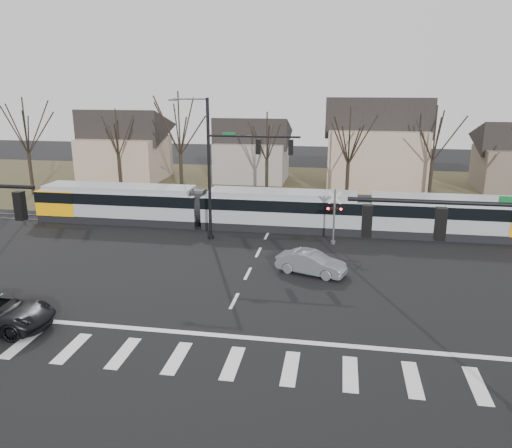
# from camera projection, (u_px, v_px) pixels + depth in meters

# --- Properties ---
(ground) EXTENTS (140.00, 140.00, 0.00)m
(ground) POSITION_uv_depth(u_px,v_px,m) (226.00, 318.00, 24.63)
(ground) COLOR black
(grass_verge) EXTENTS (140.00, 28.00, 0.01)m
(grass_verge) POSITION_uv_depth(u_px,v_px,m) (290.00, 188.00, 54.99)
(grass_verge) COLOR #38331E
(grass_verge) RESTS_ON ground
(crosswalk) EXTENTS (27.00, 2.60, 0.01)m
(crosswalk) POSITION_uv_depth(u_px,v_px,m) (205.00, 360.00, 20.84)
(crosswalk) COLOR silver
(crosswalk) RESTS_ON ground
(stop_line) EXTENTS (28.00, 0.35, 0.01)m
(stop_line) POSITION_uv_depth(u_px,v_px,m) (217.00, 335.00, 22.92)
(stop_line) COLOR silver
(stop_line) RESTS_ON ground
(lane_dashes) EXTENTS (0.18, 30.00, 0.01)m
(lane_dashes) POSITION_uv_depth(u_px,v_px,m) (270.00, 228.00, 39.81)
(lane_dashes) COLOR silver
(lane_dashes) RESTS_ON ground
(rail_pair) EXTENTS (90.00, 1.52, 0.06)m
(rail_pair) POSITION_uv_depth(u_px,v_px,m) (270.00, 228.00, 39.61)
(rail_pair) COLOR #59595E
(rail_pair) RESTS_ON ground
(tram) EXTENTS (40.10, 2.98, 3.04)m
(tram) POSITION_uv_depth(u_px,v_px,m) (280.00, 208.00, 39.24)
(tram) COLOR gray
(tram) RESTS_ON ground
(sedan) EXTENTS (3.92, 5.07, 1.39)m
(sedan) POSITION_uv_depth(u_px,v_px,m) (311.00, 263.00, 30.15)
(sedan) COLOR slate
(sedan) RESTS_ON ground
(signal_pole_near_right) EXTENTS (6.72, 0.44, 8.00)m
(signal_pole_near_right) POSITION_uv_depth(u_px,v_px,m) (490.00, 278.00, 15.92)
(signal_pole_near_right) COLOR black
(signal_pole_near_right) RESTS_ON ground
(signal_pole_far) EXTENTS (9.28, 0.44, 10.20)m
(signal_pole_far) POSITION_uv_depth(u_px,v_px,m) (231.00, 163.00, 35.32)
(signal_pole_far) COLOR black
(signal_pole_far) RESTS_ON ground
(rail_crossing_signal) EXTENTS (1.08, 0.36, 4.00)m
(rail_crossing_signal) POSITION_uv_depth(u_px,v_px,m) (334.00, 218.00, 35.46)
(rail_crossing_signal) COLOR #59595B
(rail_crossing_signal) RESTS_ON ground
(tree_row) EXTENTS (59.20, 7.20, 10.00)m
(tree_row) POSITION_uv_depth(u_px,v_px,m) (306.00, 150.00, 47.61)
(tree_row) COLOR black
(tree_row) RESTS_ON ground
(house_a) EXTENTS (9.72, 8.64, 8.60)m
(house_a) POSITION_uv_depth(u_px,v_px,m) (124.00, 142.00, 58.85)
(house_a) COLOR gray
(house_a) RESTS_ON ground
(house_b) EXTENTS (8.64, 7.56, 7.65)m
(house_b) POSITION_uv_depth(u_px,v_px,m) (252.00, 147.00, 58.50)
(house_b) COLOR gray
(house_b) RESTS_ON ground
(house_c) EXTENTS (10.80, 8.64, 10.10)m
(house_c) POSITION_uv_depth(u_px,v_px,m) (376.00, 141.00, 53.08)
(house_c) COLOR gray
(house_c) RESTS_ON ground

